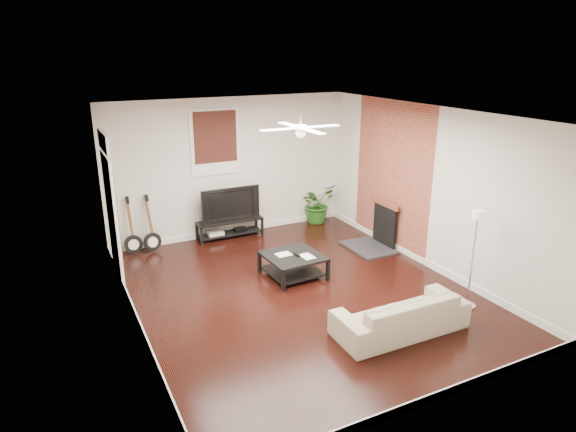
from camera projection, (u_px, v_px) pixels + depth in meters
name	position (u px, v px, depth m)	size (l,w,h in m)	color
room	(300.00, 208.00, 7.55)	(5.01, 6.01, 2.81)	black
brick_accent	(392.00, 176.00, 9.46)	(0.02, 2.20, 2.80)	#9D4532
fireplace	(376.00, 225.00, 9.63)	(0.80, 1.10, 0.92)	black
window_back	(215.00, 142.00, 9.77)	(1.00, 0.06, 1.30)	#37110F
door_left	(112.00, 205.00, 8.17)	(0.08, 1.00, 2.50)	white
tv_stand	(230.00, 229.00, 10.24)	(1.35, 0.36, 0.38)	black
tv	(229.00, 203.00, 10.09)	(1.21, 0.16, 0.69)	black
coffee_table	(293.00, 265.00, 8.49)	(0.91, 0.91, 0.38)	black
sofa	(401.00, 313.00, 6.79)	(1.86, 0.73, 0.54)	tan
floor_lamp	(473.00, 260.00, 7.30)	(0.25, 0.25, 1.52)	white
potted_plant	(317.00, 203.00, 11.07)	(0.79, 0.68, 0.87)	#245919
guitar_left	(131.00, 226.00, 9.28)	(0.34, 0.24, 1.11)	black
guitar_right	(151.00, 224.00, 9.40)	(0.34, 0.24, 1.11)	black
ceiling_fan	(300.00, 128.00, 7.17)	(1.24, 1.24, 0.32)	white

